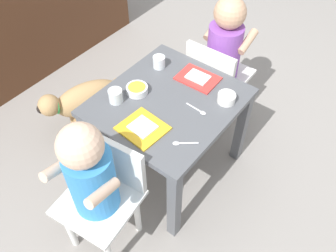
# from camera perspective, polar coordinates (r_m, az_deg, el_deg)

# --- Properties ---
(ground_plane) EXTENTS (7.00, 7.00, 0.00)m
(ground_plane) POSITION_cam_1_polar(r_m,az_deg,el_deg) (1.86, -0.00, -6.26)
(ground_plane) COLOR gray
(dining_table) EXTENTS (0.60, 0.54, 0.47)m
(dining_table) POSITION_cam_1_polar(r_m,az_deg,el_deg) (1.57, -0.00, 2.00)
(dining_table) COLOR #515459
(dining_table) RESTS_ON ground
(seated_child_left) EXTENTS (0.31, 0.31, 0.73)m
(seated_child_left) POSITION_cam_1_polar(r_m,az_deg,el_deg) (1.30, -11.85, -7.92)
(seated_child_left) COLOR white
(seated_child_left) RESTS_ON ground
(seated_child_right) EXTENTS (0.29, 0.29, 0.72)m
(seated_child_right) POSITION_cam_1_polar(r_m,az_deg,el_deg) (1.82, 8.81, 11.97)
(seated_child_right) COLOR white
(seated_child_right) RESTS_ON ground
(dog) EXTENTS (0.45, 0.28, 0.29)m
(dog) POSITION_cam_1_polar(r_m,az_deg,el_deg) (1.96, -13.27, 4.10)
(dog) COLOR tan
(dog) RESTS_ON ground
(food_tray_left) EXTENTS (0.17, 0.18, 0.02)m
(food_tray_left) POSITION_cam_1_polar(r_m,az_deg,el_deg) (1.40, -4.06, -0.31)
(food_tray_left) COLOR gold
(food_tray_left) RESTS_ON dining_table
(food_tray_right) EXTENTS (0.14, 0.18, 0.02)m
(food_tray_right) POSITION_cam_1_polar(r_m,az_deg,el_deg) (1.61, 4.79, 7.64)
(food_tray_right) COLOR red
(food_tray_right) RESTS_ON dining_table
(water_cup_left) EXTENTS (0.06, 0.06, 0.06)m
(water_cup_left) POSITION_cam_1_polar(r_m,az_deg,el_deg) (1.66, -1.44, 10.07)
(water_cup_left) COLOR white
(water_cup_left) RESTS_ON dining_table
(water_cup_right) EXTENTS (0.06, 0.06, 0.06)m
(water_cup_right) POSITION_cam_1_polar(r_m,az_deg,el_deg) (1.50, -8.34, 4.67)
(water_cup_right) COLOR white
(water_cup_right) RESTS_ON dining_table
(veggie_bowl_far) EXTENTS (0.08, 0.08, 0.04)m
(veggie_bowl_far) POSITION_cam_1_polar(r_m,az_deg,el_deg) (1.51, 9.32, 4.47)
(veggie_bowl_far) COLOR white
(veggie_bowl_far) RESTS_ON dining_table
(cereal_bowl_right_side) EXTENTS (0.09, 0.09, 0.03)m
(cereal_bowl_right_side) POSITION_cam_1_polar(r_m,az_deg,el_deg) (1.54, -4.96, 5.85)
(cereal_bowl_right_side) COLOR white
(cereal_bowl_right_side) RESTS_ON dining_table
(spoon_by_left_tray) EXTENTS (0.02, 0.10, 0.01)m
(spoon_by_left_tray) POSITION_cam_1_polar(r_m,az_deg,el_deg) (1.47, 4.82, 2.56)
(spoon_by_left_tray) COLOR silver
(spoon_by_left_tray) RESTS_ON dining_table
(spoon_by_right_tray) EXTENTS (0.07, 0.09, 0.01)m
(spoon_by_right_tray) POSITION_cam_1_polar(r_m,az_deg,el_deg) (1.35, 2.36, -2.76)
(spoon_by_right_tray) COLOR silver
(spoon_by_right_tray) RESTS_ON dining_table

